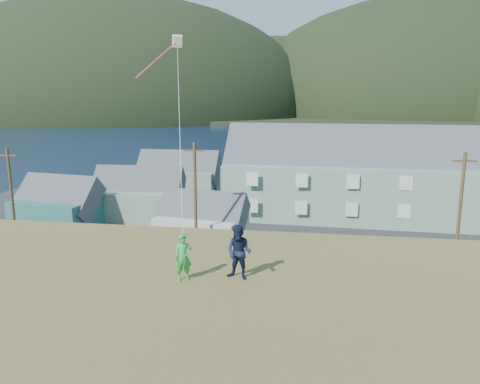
% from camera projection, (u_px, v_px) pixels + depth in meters
% --- Properties ---
extents(ground, '(900.00, 900.00, 0.00)m').
position_uv_depth(ground, '(228.00, 274.00, 35.31)').
color(ground, '#0A1638').
rests_on(ground, ground).
extents(grass_strip, '(110.00, 8.00, 0.10)m').
position_uv_depth(grass_strip, '(223.00, 284.00, 33.36)').
color(grass_strip, '#4C3D19').
rests_on(grass_strip, ground).
extents(waterfront_lot, '(72.00, 36.00, 0.12)m').
position_uv_depth(waterfront_lot, '(255.00, 217.00, 51.74)').
color(waterfront_lot, '#28282B').
rests_on(waterfront_lot, ground).
extents(wharf, '(26.00, 14.00, 0.90)m').
position_uv_depth(wharf, '(236.00, 177.00, 74.82)').
color(wharf, gray).
rests_on(wharf, ground).
extents(far_shore, '(900.00, 320.00, 2.00)m').
position_uv_depth(far_shore, '(306.00, 112.00, 354.42)').
color(far_shore, black).
rests_on(far_shore, ground).
extents(far_hills, '(760.00, 265.00, 143.00)m').
position_uv_depth(far_hills, '(360.00, 113.00, 299.86)').
color(far_hills, black).
rests_on(far_hills, ground).
extents(lodge, '(35.33, 11.28, 12.29)m').
position_uv_depth(lodge, '(388.00, 176.00, 50.07)').
color(lodge, slate).
rests_on(lodge, waterfront_lot).
extents(shed_teal, '(9.11, 7.02, 6.55)m').
position_uv_depth(shed_teal, '(58.00, 205.00, 46.95)').
color(shed_teal, '#295F60').
rests_on(shed_teal, waterfront_lot).
extents(shed_palegreen_near, '(9.89, 6.55, 6.96)m').
position_uv_depth(shed_palegreen_near, '(138.00, 196.00, 50.38)').
color(shed_palegreen_near, slate).
rests_on(shed_palegreen_near, waterfront_lot).
extents(shed_white, '(8.35, 6.18, 6.10)m').
position_uv_depth(shed_white, '(202.00, 222.00, 40.79)').
color(shed_white, beige).
rests_on(shed_white, waterfront_lot).
extents(shed_palegreen_far, '(10.95, 6.35, 7.33)m').
position_uv_depth(shed_palegreen_far, '(178.00, 175.00, 62.75)').
color(shed_palegreen_far, gray).
rests_on(shed_palegreen_far, waterfront_lot).
extents(utility_poles, '(35.13, 0.24, 9.62)m').
position_uv_depth(utility_poles, '(213.00, 207.00, 36.00)').
color(utility_poles, '#47331E').
rests_on(utility_poles, waterfront_lot).
extents(parked_cars, '(27.68, 11.36, 1.53)m').
position_uv_depth(parked_cars, '(195.00, 198.00, 57.38)').
color(parked_cars, '#A7A6AB').
rests_on(parked_cars, waterfront_lot).
extents(kite_flyer_green, '(0.67, 0.58, 1.57)m').
position_uv_depth(kite_flyer_green, '(183.00, 257.00, 15.39)').
color(kite_flyer_green, green).
rests_on(kite_flyer_green, hillside).
extents(kite_flyer_navy, '(1.05, 0.91, 1.84)m').
position_uv_depth(kite_flyer_navy, '(239.00, 252.00, 15.48)').
color(kite_flyer_navy, '#141C37').
rests_on(kite_flyer_navy, hillside).
extents(kite_rig, '(1.88, 4.55, 11.30)m').
position_uv_depth(kite_rig, '(174.00, 46.00, 22.14)').
color(kite_rig, '#FDFFC2').
rests_on(kite_rig, ground).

